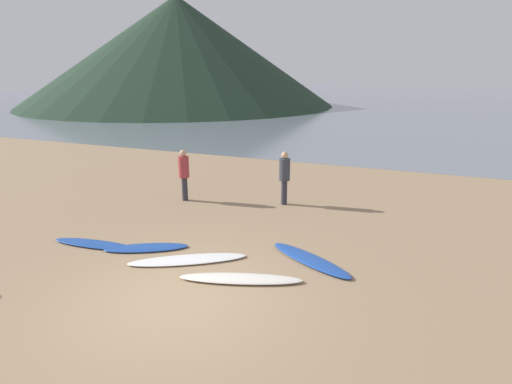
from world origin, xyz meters
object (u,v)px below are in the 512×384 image
object	(u,v)px
surfboard_1	(146,248)
surfboard_2	(188,260)
surfboard_4	(310,260)
person_0	(284,174)
surfboard_0	(94,244)
surfboard_3	(241,279)
person_1	(184,171)

from	to	relation	value
surfboard_1	surfboard_2	size ratio (longest dim) A/B	0.75
surfboard_4	person_0	bearing A→B (deg)	145.74
surfboard_1	person_0	xyz separation A→B (m)	(1.92, 4.54, 0.96)
surfboard_0	surfboard_3	xyz separation A→B (m)	(4.01, -0.26, 0.01)
surfboard_2	surfboard_1	bearing A→B (deg)	139.38
surfboard_3	surfboard_0	bearing A→B (deg)	157.90
surfboard_3	surfboard_4	xyz separation A→B (m)	(1.06, 1.39, -0.00)
surfboard_1	person_1	size ratio (longest dim) A/B	1.18
surfboard_0	person_0	world-z (taller)	person_0
person_0	person_1	world-z (taller)	person_0
surfboard_4	person_0	distance (m)	4.25
surfboard_3	person_1	distance (m)	5.86
surfboard_1	person_0	distance (m)	5.02
surfboard_2	surfboard_4	xyz separation A→B (m)	(2.53, 1.02, 0.01)
person_0	person_1	bearing A→B (deg)	135.35
surfboard_3	person_1	bearing A→B (deg)	114.18
surfboard_4	person_0	world-z (taller)	person_0
surfboard_1	surfboard_0	bearing A→B (deg)	164.22
surfboard_2	surfboard_0	bearing A→B (deg)	150.45
surfboard_0	person_1	distance (m)	4.11
surfboard_1	surfboard_4	distance (m)	3.88
person_0	surfboard_2	bearing A→B (deg)	-157.67
surfboard_0	surfboard_1	distance (m)	1.33
surfboard_3	surfboard_1	bearing A→B (deg)	149.98
surfboard_0	person_0	size ratio (longest dim) A/B	1.31
surfboard_4	person_1	bearing A→B (deg)	179.08
surfboard_2	person_0	distance (m)	4.87
person_1	surfboard_1	bearing A→B (deg)	-95.85
surfboard_0	surfboard_1	world-z (taller)	surfboard_0
surfboard_0	surfboard_3	size ratio (longest dim) A/B	0.89
surfboard_2	surfboard_3	world-z (taller)	surfboard_3
surfboard_3	person_0	distance (m)	5.24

